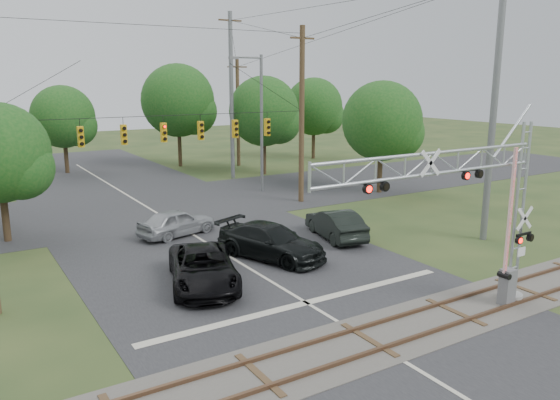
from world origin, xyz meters
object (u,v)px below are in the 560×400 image
pickup_black (203,268)px  traffic_signal_span (178,124)px  crossing_gantry (469,203)px  car_dark (271,242)px  sedan_silver (177,222)px  streetlight (259,117)px

pickup_black → traffic_signal_span: bearing=90.7°
crossing_gantry → traffic_signal_span: (-2.96, 18.36, 1.51)m
pickup_black → car_dark: (4.10, 1.55, 0.03)m
car_dark → sedan_silver: car_dark is taller
sedan_silver → crossing_gantry: bearing=-178.2°
car_dark → sedan_silver: 6.30m
traffic_signal_span → pickup_black: size_ratio=3.53×
streetlight → crossing_gantry: bearing=-102.3°
crossing_gantry → pickup_black: crossing_gantry is taller
pickup_black → sedan_silver: size_ratio=1.29×
traffic_signal_span → crossing_gantry: bearing=-80.9°
traffic_signal_span → sedan_silver: traffic_signal_span is taller
car_dark → sedan_silver: size_ratio=1.28×
traffic_signal_span → sedan_silver: bearing=-115.3°
car_dark → traffic_signal_span: bearing=73.4°
car_dark → sedan_silver: (-2.34, 5.84, -0.07)m
car_dark → streetlight: 16.17m
car_dark → streetlight: bearing=41.3°
crossing_gantry → traffic_signal_span: traffic_signal_span is taller
pickup_black → streetlight: streetlight is taller
crossing_gantry → traffic_signal_span: bearing=99.1°
traffic_signal_span → sedan_silver: 6.21m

